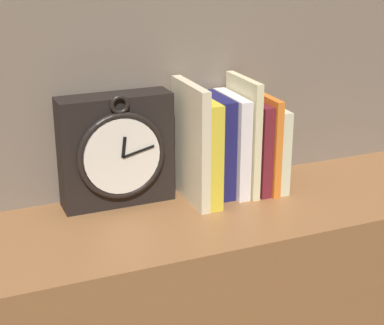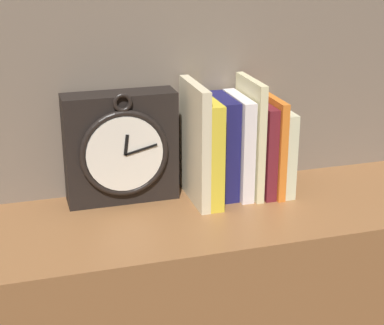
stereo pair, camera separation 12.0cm
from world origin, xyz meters
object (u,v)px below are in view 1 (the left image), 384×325
(clock, at_px, (117,151))
(book_slot6_orange, at_px, (262,141))
(book_slot1_yellow, at_px, (201,149))
(book_slot3_white, at_px, (232,144))
(book_slot2_navy, at_px, (215,145))
(book_slot7_cream, at_px, (270,146))
(book_slot0_cream, at_px, (191,143))
(book_slot4_cream, at_px, (243,135))
(book_slot5_maroon, at_px, (253,145))

(clock, height_order, book_slot6_orange, clock)
(book_slot1_yellow, height_order, book_slot3_white, book_slot1_yellow)
(book_slot2_navy, xyz_separation_m, book_slot7_cream, (0.12, -0.01, -0.01))
(clock, relative_size, book_slot6_orange, 1.14)
(book_slot1_yellow, bearing_deg, book_slot2_navy, 23.93)
(clock, height_order, book_slot1_yellow, clock)
(book_slot1_yellow, height_order, book_slot2_navy, book_slot1_yellow)
(clock, bearing_deg, book_slot1_yellow, -13.46)
(book_slot0_cream, xyz_separation_m, book_slot4_cream, (0.12, 0.01, -0.00))
(book_slot0_cream, xyz_separation_m, book_slot3_white, (0.10, 0.01, -0.02))
(clock, height_order, book_slot3_white, clock)
(book_slot4_cream, bearing_deg, book_slot7_cream, -0.73)
(book_slot1_yellow, height_order, book_slot7_cream, book_slot1_yellow)
(book_slot5_maroon, bearing_deg, book_slot7_cream, -1.41)
(book_slot6_orange, distance_m, book_slot7_cream, 0.02)
(book_slot7_cream, bearing_deg, book_slot3_white, 177.89)
(book_slot1_yellow, height_order, book_slot4_cream, book_slot4_cream)
(book_slot2_navy, distance_m, book_slot5_maroon, 0.08)
(book_slot4_cream, distance_m, book_slot7_cream, 0.07)
(book_slot5_maroon, relative_size, book_slot6_orange, 0.94)
(book_slot0_cream, height_order, book_slot3_white, book_slot0_cream)
(book_slot4_cream, bearing_deg, book_slot5_maroon, 0.43)
(book_slot0_cream, bearing_deg, book_slot3_white, 6.81)
(book_slot0_cream, relative_size, book_slot1_yellow, 1.14)
(book_slot7_cream, bearing_deg, book_slot2_navy, 175.65)
(clock, bearing_deg, book_slot2_navy, -6.24)
(book_slot3_white, xyz_separation_m, book_slot6_orange, (0.07, -0.01, -0.00))
(book_slot3_white, height_order, book_slot4_cream, book_slot4_cream)
(book_slot3_white, distance_m, book_slot4_cream, 0.03)
(book_slot1_yellow, bearing_deg, clock, 166.54)
(book_slot6_orange, bearing_deg, book_slot4_cream, 176.15)
(clock, xyz_separation_m, book_slot6_orange, (0.31, -0.03, -0.01))
(book_slot1_yellow, xyz_separation_m, book_slot5_maroon, (0.12, 0.01, -0.01))
(clock, distance_m, book_slot7_cream, 0.33)
(book_slot0_cream, bearing_deg, clock, 164.19)
(book_slot4_cream, xyz_separation_m, book_slot5_maroon, (0.02, 0.00, -0.02))
(book_slot0_cream, height_order, book_slot4_cream, book_slot0_cream)
(book_slot3_white, bearing_deg, book_slot5_maroon, -2.71)
(book_slot1_yellow, relative_size, book_slot7_cream, 1.20)
(book_slot2_navy, distance_m, book_slot4_cream, 0.06)
(clock, distance_m, book_slot5_maroon, 0.29)
(clock, height_order, book_slot2_navy, clock)
(book_slot1_yellow, bearing_deg, book_slot3_white, 8.59)
(book_slot0_cream, relative_size, book_slot4_cream, 1.01)
(book_slot6_orange, bearing_deg, book_slot7_cream, 6.02)
(book_slot1_yellow, bearing_deg, book_slot7_cream, 2.73)
(book_slot3_white, height_order, book_slot5_maroon, book_slot3_white)
(book_slot2_navy, bearing_deg, book_slot4_cream, -8.34)
(book_slot1_yellow, distance_m, book_slot6_orange, 0.14)
(book_slot6_orange, bearing_deg, book_slot0_cream, -177.90)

